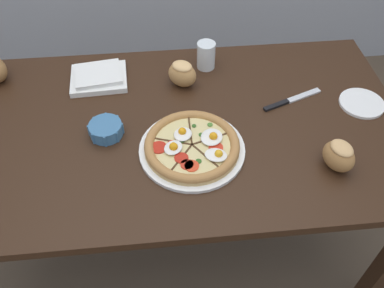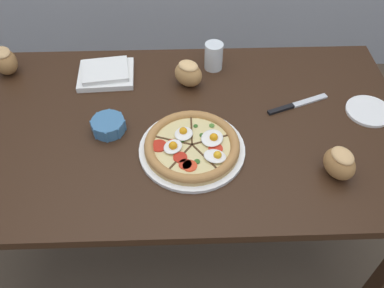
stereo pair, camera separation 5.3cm
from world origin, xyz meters
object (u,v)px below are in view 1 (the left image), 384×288
object	(u,v)px
dining_table	(176,145)
napkin_folded	(99,77)
side_saucer	(362,103)
bread_piece_mid	(339,155)
ramekin_bowl	(106,129)
bread_piece_far	(182,73)
knife_main	(292,100)
water_glass	(206,57)
pizza	(192,146)

from	to	relation	value
dining_table	napkin_folded	size ratio (longest dim) A/B	7.37
dining_table	side_saucer	world-z (taller)	side_saucer
napkin_folded	bread_piece_mid	bearing A→B (deg)	-33.37
dining_table	ramekin_bowl	size ratio (longest dim) A/B	13.51
ramekin_bowl	bread_piece_far	xyz separation A→B (m)	(0.25, 0.22, 0.03)
bread_piece_mid	knife_main	bearing A→B (deg)	99.91
ramekin_bowl	water_glass	size ratio (longest dim) A/B	1.10
knife_main	napkin_folded	bearing A→B (deg)	143.94
side_saucer	dining_table	bearing A→B (deg)	-176.87
ramekin_bowl	water_glass	xyz separation A→B (m)	(0.34, 0.31, 0.02)
bread_piece_far	knife_main	size ratio (longest dim) A/B	0.59
water_glass	ramekin_bowl	bearing A→B (deg)	-138.23
pizza	bread_piece_mid	world-z (taller)	bread_piece_mid
bread_piece_mid	ramekin_bowl	bearing A→B (deg)	163.71
pizza	water_glass	size ratio (longest dim) A/B	3.19
napkin_folded	water_glass	size ratio (longest dim) A/B	2.03
pizza	water_glass	xyz separation A→B (m)	(0.09, 0.40, 0.02)
napkin_folded	bread_piece_far	size ratio (longest dim) A/B	1.58
napkin_folded	side_saucer	bearing A→B (deg)	-13.64
ramekin_bowl	bread_piece_far	size ratio (longest dim) A/B	0.86
bread_piece_far	water_glass	xyz separation A→B (m)	(0.09, 0.09, -0.00)
dining_table	ramekin_bowl	xyz separation A→B (m)	(-0.21, -0.02, 0.12)
pizza	side_saucer	xyz separation A→B (m)	(0.58, 0.15, -0.02)
bread_piece_far	side_saucer	world-z (taller)	bread_piece_far
water_glass	side_saucer	world-z (taller)	water_glass
ramekin_bowl	side_saucer	size ratio (longest dim) A/B	0.74
knife_main	side_saucer	distance (m)	0.23
pizza	knife_main	size ratio (longest dim) A/B	1.46
dining_table	side_saucer	xyz separation A→B (m)	(0.62, 0.03, 0.10)
dining_table	knife_main	size ratio (longest dim) A/B	6.85
dining_table	side_saucer	distance (m)	0.63
napkin_folded	bread_piece_mid	world-z (taller)	bread_piece_mid
ramekin_bowl	bread_piece_mid	xyz separation A→B (m)	(0.66, -0.19, 0.02)
dining_table	bread_piece_mid	xyz separation A→B (m)	(0.45, -0.21, 0.14)
bread_piece_far	side_saucer	xyz separation A→B (m)	(0.58, -0.16, -0.04)
ramekin_bowl	napkin_folded	size ratio (longest dim) A/B	0.55
napkin_folded	bread_piece_mid	size ratio (longest dim) A/B	1.65
ramekin_bowl	pizza	bearing A→B (deg)	-20.27
pizza	bread_piece_mid	distance (m)	0.41
pizza	ramekin_bowl	distance (m)	0.27
water_glass	bread_piece_mid	bearing A→B (deg)	-58.01
ramekin_bowl	bread_piece_mid	world-z (taller)	bread_piece_mid
ramekin_bowl	bread_piece_far	distance (m)	0.33
water_glass	bread_piece_far	bearing A→B (deg)	-135.21
bread_piece_far	side_saucer	bearing A→B (deg)	-15.56
knife_main	side_saucer	xyz separation A→B (m)	(0.23, -0.04, 0.00)
bread_piece_mid	water_glass	world-z (taller)	water_glass
bread_piece_mid	knife_main	world-z (taller)	bread_piece_mid
dining_table	napkin_folded	bearing A→B (deg)	135.46
pizza	water_glass	distance (m)	0.41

